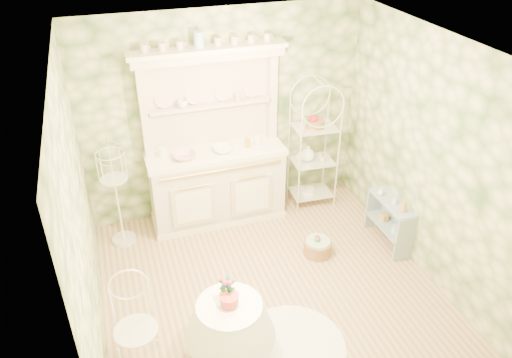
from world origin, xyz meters
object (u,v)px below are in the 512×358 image
object	(u,v)px
side_shelf	(389,222)
round_table	(230,333)
cafe_chair	(136,331)
birdcage_stand	(117,195)
floor_basket	(318,246)
kitchen_dresser	(215,141)
bakers_rack	(314,144)

from	to	relation	value
side_shelf	round_table	world-z (taller)	round_table
cafe_chair	birdcage_stand	world-z (taller)	birdcage_stand
cafe_chair	floor_basket	size ratio (longest dim) A/B	2.47
kitchen_dresser	side_shelf	world-z (taller)	kitchen_dresser
side_shelf	floor_basket	size ratio (longest dim) A/B	2.06
kitchen_dresser	round_table	world-z (taller)	kitchen_dresser
kitchen_dresser	round_table	xyz separation A→B (m)	(-0.47, -2.31, -0.79)
kitchen_dresser	cafe_chair	xyz separation A→B (m)	(-1.29, -2.09, -0.70)
bakers_rack	round_table	bearing A→B (deg)	-124.71
bakers_rack	kitchen_dresser	bearing A→B (deg)	-177.60
birdcage_stand	floor_basket	world-z (taller)	birdcage_stand
kitchen_dresser	floor_basket	bearing A→B (deg)	-49.73
side_shelf	floor_basket	distance (m)	0.94
birdcage_stand	round_table	bearing A→B (deg)	-69.97
round_table	cafe_chair	world-z (taller)	cafe_chair
round_table	floor_basket	distance (m)	1.87
side_shelf	cafe_chair	size ratio (longest dim) A/B	0.84
kitchen_dresser	birdcage_stand	size ratio (longest dim) A/B	1.68
cafe_chair	birdcage_stand	xyz separation A→B (m)	(0.03, 1.97, 0.23)
bakers_rack	cafe_chair	world-z (taller)	bakers_rack
floor_basket	kitchen_dresser	bearing A→B (deg)	130.27
kitchen_dresser	bakers_rack	size ratio (longest dim) A/B	1.25
round_table	birdcage_stand	distance (m)	2.35
round_table	floor_basket	xyz separation A→B (m)	(1.43, 1.18, -0.24)
cafe_chair	bakers_rack	bearing A→B (deg)	40.47
round_table	cafe_chair	size ratio (longest dim) A/B	0.81
round_table	birdcage_stand	xyz separation A→B (m)	(-0.80, 2.18, 0.32)
side_shelf	cafe_chair	world-z (taller)	cafe_chair
birdcage_stand	floor_basket	distance (m)	2.50
side_shelf	kitchen_dresser	bearing A→B (deg)	152.76
kitchen_dresser	round_table	distance (m)	2.48
bakers_rack	birdcage_stand	bearing A→B (deg)	-174.24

